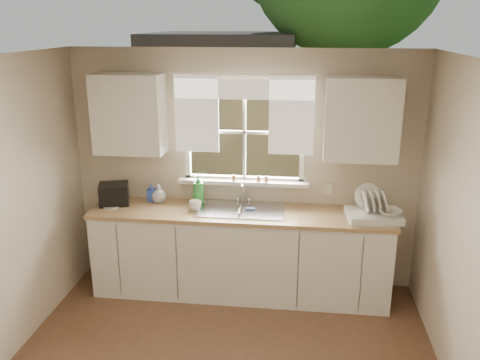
# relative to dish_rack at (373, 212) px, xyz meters

# --- Properties ---
(room_walls) EXTENTS (3.62, 4.02, 2.50)m
(room_walls) POSITION_rel_dish_rack_xyz_m (-1.30, -1.70, 0.26)
(room_walls) COLOR beige
(room_walls) RESTS_ON ground
(ceiling) EXTENTS (3.60, 4.00, 0.02)m
(ceiling) POSITION_rel_dish_rack_xyz_m (-1.30, -1.64, 1.52)
(ceiling) COLOR silver
(ceiling) RESTS_ON room_walls
(window) EXTENTS (1.38, 0.16, 1.06)m
(window) POSITION_rel_dish_rack_xyz_m (-1.30, 0.36, 0.51)
(window) COLOR white
(window) RESTS_ON room_walls
(curtains) EXTENTS (1.50, 0.03, 0.81)m
(curtains) POSITION_rel_dish_rack_xyz_m (-1.30, 0.31, 0.96)
(curtains) COLOR white
(curtains) RESTS_ON room_walls
(base_cabinets) EXTENTS (3.00, 0.62, 0.87)m
(base_cabinets) POSITION_rel_dish_rack_xyz_m (-1.30, 0.04, -0.54)
(base_cabinets) COLOR silver
(base_cabinets) RESTS_ON ground
(countertop) EXTENTS (3.04, 0.65, 0.04)m
(countertop) POSITION_rel_dish_rack_xyz_m (-1.30, 0.04, -0.09)
(countertop) COLOR #A68253
(countertop) RESTS_ON base_cabinets
(upper_cabinet_left) EXTENTS (0.70, 0.33, 0.80)m
(upper_cabinet_left) POSITION_rel_dish_rack_xyz_m (-2.45, 0.19, 0.87)
(upper_cabinet_left) COLOR silver
(upper_cabinet_left) RESTS_ON room_walls
(upper_cabinet_right) EXTENTS (0.70, 0.33, 0.80)m
(upper_cabinet_right) POSITION_rel_dish_rack_xyz_m (-0.15, 0.19, 0.87)
(upper_cabinet_right) COLOR silver
(upper_cabinet_right) RESTS_ON room_walls
(wall_outlet) EXTENTS (0.08, 0.01, 0.12)m
(wall_outlet) POSITION_rel_dish_rack_xyz_m (-0.42, 0.35, 0.10)
(wall_outlet) COLOR beige
(wall_outlet) RESTS_ON room_walls
(sill_jars) EXTENTS (0.38, 0.04, 0.06)m
(sill_jars) POSITION_rel_dish_rack_xyz_m (-1.20, 0.30, 0.20)
(sill_jars) COLOR brown
(sill_jars) RESTS_ON window
(sink) EXTENTS (0.88, 0.52, 0.40)m
(sink) POSITION_rel_dish_rack_xyz_m (-1.30, 0.07, -0.14)
(sink) COLOR #B7B7BC
(sink) RESTS_ON countertop
(dish_rack) EXTENTS (0.54, 0.43, 0.31)m
(dish_rack) POSITION_rel_dish_rack_xyz_m (0.00, 0.00, 0.00)
(dish_rack) COLOR silver
(dish_rack) RESTS_ON countertop
(bowl) EXTENTS (0.29, 0.29, 0.06)m
(bowl) POSITION_rel_dish_rack_xyz_m (0.14, -0.05, 0.03)
(bowl) COLOR silver
(bowl) RESTS_ON dish_rack
(soap_bottle_a) EXTENTS (0.15, 0.15, 0.32)m
(soap_bottle_a) POSITION_rel_dish_rack_xyz_m (-1.76, 0.20, 0.09)
(soap_bottle_a) COLOR #297F2F
(soap_bottle_a) RESTS_ON countertop
(soap_bottle_b) EXTENTS (0.09, 0.09, 0.19)m
(soap_bottle_b) POSITION_rel_dish_rack_xyz_m (-2.28, 0.23, 0.03)
(soap_bottle_b) COLOR blue
(soap_bottle_b) RESTS_ON countertop
(soap_bottle_c) EXTENTS (0.20, 0.20, 0.19)m
(soap_bottle_c) POSITION_rel_dish_rack_xyz_m (-2.19, 0.21, 0.03)
(soap_bottle_c) COLOR beige
(soap_bottle_c) RESTS_ON countertop
(saucer) EXTENTS (0.16, 0.16, 0.01)m
(saucer) POSITION_rel_dish_rack_xyz_m (-2.64, -0.01, -0.06)
(saucer) COLOR beige
(saucer) RESTS_ON countertop
(cup) EXTENTS (0.14, 0.14, 0.10)m
(cup) POSITION_rel_dish_rack_xyz_m (-1.76, 0.02, -0.02)
(cup) COLOR silver
(cup) RESTS_ON countertop
(black_appliance) EXTENTS (0.36, 0.33, 0.22)m
(black_appliance) POSITION_rel_dish_rack_xyz_m (-2.64, 0.10, 0.04)
(black_appliance) COLOR black
(black_appliance) RESTS_ON countertop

